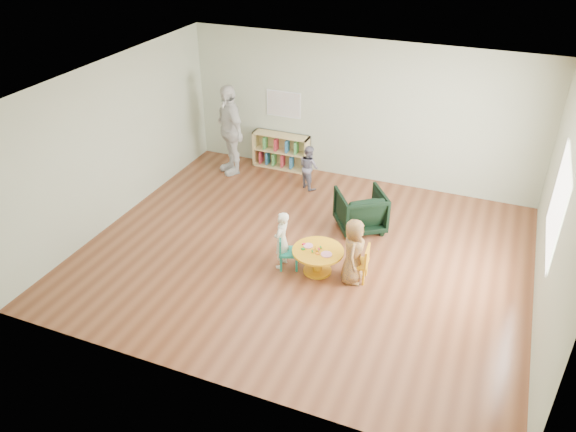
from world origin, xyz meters
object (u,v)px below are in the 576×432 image
object	(u,v)px
kid_chair_right	(360,262)
kid_chair_left	(286,251)
child_right	(353,252)
toddler	(309,167)
armchair	(361,210)
child_left	(282,240)
adult_caretaker	(230,130)
activity_table	(318,257)
bookshelf	(281,151)

from	to	relation	value
kid_chair_right	kid_chair_left	bearing A→B (deg)	90.93
child_right	toddler	size ratio (longest dim) A/B	1.19
armchair	child_left	bearing A→B (deg)	27.83
armchair	kid_chair_left	bearing A→B (deg)	30.25
child_right	adult_caretaker	distance (m)	4.36
child_left	child_right	size ratio (longest dim) A/B	0.91
child_left	armchair	bearing A→B (deg)	153.25
child_right	adult_caretaker	world-z (taller)	adult_caretaker
armchair	toddler	distance (m)	1.76
kid_chair_left	toddler	size ratio (longest dim) A/B	0.64
armchair	activity_table	bearing A→B (deg)	46.29
kid_chair_right	activity_table	bearing A→B (deg)	89.42
activity_table	kid_chair_left	distance (m)	0.50
kid_chair_left	toddler	bearing A→B (deg)	171.86
child_left	toddler	distance (m)	2.71
child_left	adult_caretaker	size ratio (longest dim) A/B	0.52
child_left	toddler	world-z (taller)	child_left
bookshelf	toddler	distance (m)	1.09
armchair	toddler	xyz separation A→B (m)	(-1.36, 1.11, 0.08)
child_left	toddler	bearing A→B (deg)	-167.15
kid_chair_right	toddler	xyz separation A→B (m)	(-1.77, 2.54, 0.13)
bookshelf	armchair	distance (m)	2.84
adult_caretaker	child_left	bearing A→B (deg)	-10.05
kid_chair_right	bookshelf	bearing A→B (deg)	34.29
activity_table	child_right	size ratio (longest dim) A/B	0.75
child_left	child_right	xyz separation A→B (m)	(1.13, 0.04, 0.05)
armchair	child_right	bearing A→B (deg)	67.49
kid_chair_left	armchair	size ratio (longest dim) A/B	0.71
activity_table	child_left	distance (m)	0.61
bookshelf	child_right	world-z (taller)	child_right
kid_chair_left	toddler	world-z (taller)	toddler
kid_chair_right	bookshelf	world-z (taller)	bookshelf
toddler	adult_caretaker	distance (m)	1.81
kid_chair_left	bookshelf	world-z (taller)	bookshelf
armchair	child_right	distance (m)	1.54
bookshelf	child_left	distance (m)	3.60
activity_table	child_right	distance (m)	0.61
bookshelf	child_left	world-z (taller)	child_left
kid_chair_right	armchair	bearing A→B (deg)	10.61
activity_table	adult_caretaker	size ratio (longest dim) A/B	0.43
kid_chair_right	child_right	xyz separation A→B (m)	(-0.10, -0.07, 0.21)
kid_chair_left	child_left	bearing A→B (deg)	-115.63
activity_table	kid_chair_right	xyz separation A→B (m)	(0.66, 0.05, 0.04)
activity_table	toddler	bearing A→B (deg)	113.19
bookshelf	toddler	size ratio (longest dim) A/B	1.36
kid_chair_right	adult_caretaker	world-z (taller)	adult_caretaker
bookshelf	armchair	size ratio (longest dim) A/B	1.52
adult_caretaker	child_right	bearing A→B (deg)	1.87
kid_chair_left	adult_caretaker	size ratio (longest dim) A/B	0.30
kid_chair_left	adult_caretaker	distance (m)	3.67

